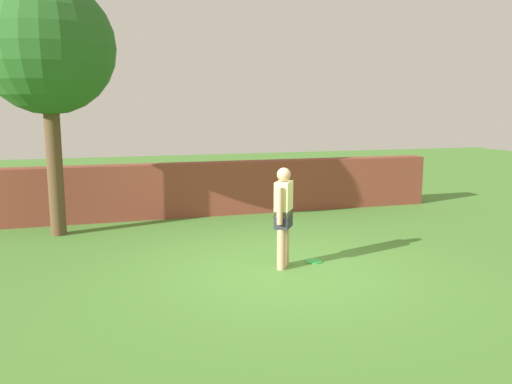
# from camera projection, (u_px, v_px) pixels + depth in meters

# --- Properties ---
(ground_plane) EXTENTS (40.00, 40.00, 0.00)m
(ground_plane) POSITION_uv_depth(u_px,v_px,m) (285.00, 272.00, 8.10)
(ground_plane) COLOR #4C8433
(brick_wall) EXTENTS (13.83, 0.50, 1.26)m
(brick_wall) POSITION_uv_depth(u_px,v_px,m) (157.00, 191.00, 11.94)
(brick_wall) COLOR brown
(brick_wall) RESTS_ON ground
(tree) EXTENTS (2.58, 2.58, 4.98)m
(tree) POSITION_uv_depth(u_px,v_px,m) (47.00, 49.00, 9.84)
(tree) COLOR brown
(tree) RESTS_ON ground
(person) EXTENTS (0.39, 0.46, 1.62)m
(person) POSITION_uv_depth(u_px,v_px,m) (283.00, 213.00, 8.18)
(person) COLOR tan
(person) RESTS_ON ground
(frisbee_green) EXTENTS (0.27, 0.27, 0.02)m
(frisbee_green) POSITION_uv_depth(u_px,v_px,m) (314.00, 261.00, 8.61)
(frisbee_green) COLOR green
(frisbee_green) RESTS_ON ground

